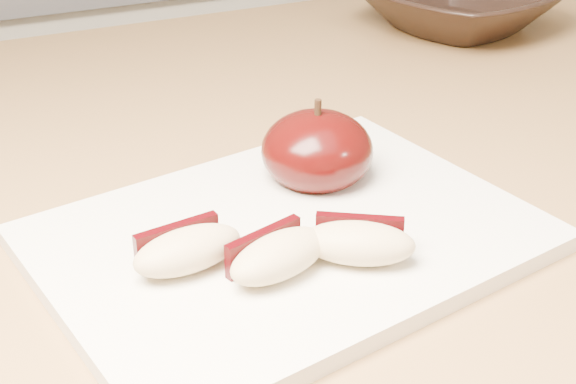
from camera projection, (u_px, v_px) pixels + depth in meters
name	position (u px, v px, depth m)	size (l,w,h in m)	color
back_cabinet	(22.00, 224.00, 1.31)	(2.40, 0.62, 0.94)	silver
cutting_board	(288.00, 237.00, 0.47)	(0.28, 0.20, 0.01)	white
apple_half	(317.00, 150.00, 0.52)	(0.09, 0.09, 0.06)	black
apple_wedge_a	(186.00, 249.00, 0.43)	(0.07, 0.04, 0.02)	#DCBE8B
apple_wedge_b	(277.00, 255.00, 0.42)	(0.07, 0.05, 0.02)	#DCBE8B
apple_wedge_c	(358.00, 242.00, 0.44)	(0.07, 0.06, 0.02)	#DCBE8B
bowl	(458.00, 4.00, 0.83)	(0.20, 0.20, 0.05)	black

